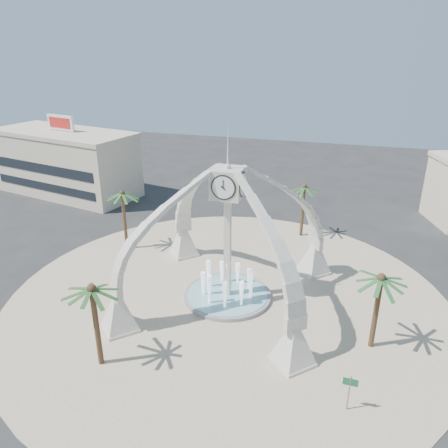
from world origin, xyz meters
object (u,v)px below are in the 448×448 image
(palm_north, at_px, (304,188))
(palm_west, at_px, (122,194))
(fountain, at_px, (227,295))
(clock_tower, at_px, (228,233))
(street_sign, at_px, (350,386))
(palm_east, at_px, (381,279))
(palm_south, at_px, (92,290))

(palm_north, bearing_deg, palm_west, -153.16)
(fountain, relative_size, palm_west, 1.08)
(clock_tower, bearing_deg, palm_north, 73.74)
(clock_tower, height_order, street_sign, clock_tower)
(palm_east, bearing_deg, palm_south, -157.77)
(palm_south, bearing_deg, fountain, 60.46)
(clock_tower, relative_size, street_sign, 6.59)
(clock_tower, xyz_separation_m, palm_east, (12.60, -3.47, -0.50))
(palm_west, distance_m, palm_south, 19.31)
(palm_east, relative_size, street_sign, 2.53)
(clock_tower, distance_m, palm_south, 12.89)
(palm_west, height_order, street_sign, palm_west)
(clock_tower, relative_size, palm_west, 2.42)
(street_sign, bearing_deg, fountain, 137.50)
(palm_west, height_order, palm_north, palm_west)
(palm_west, xyz_separation_m, street_sign, (24.91, -17.12, -4.63))
(clock_tower, xyz_separation_m, street_sign, (11.07, -10.54, -4.54))
(palm_west, bearing_deg, clock_tower, -25.44)
(clock_tower, height_order, palm_west, clock_tower)
(street_sign, bearing_deg, palm_east, 78.87)
(clock_tower, relative_size, palm_east, 2.61)
(palm_north, height_order, palm_south, palm_south)
(palm_west, relative_size, palm_north, 1.07)
(street_sign, bearing_deg, palm_west, 146.59)
(palm_east, bearing_deg, clock_tower, 164.61)
(clock_tower, bearing_deg, fountain, 90.00)
(clock_tower, bearing_deg, palm_east, -15.39)
(clock_tower, relative_size, palm_south, 2.51)
(fountain, height_order, street_sign, fountain)
(clock_tower, height_order, palm_north, clock_tower)
(palm_north, xyz_separation_m, palm_south, (-11.00, -27.15, 0.12))
(fountain, bearing_deg, palm_south, -119.54)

